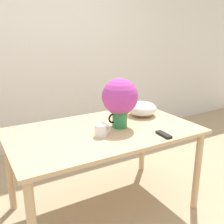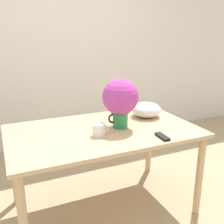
% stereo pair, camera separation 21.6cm
% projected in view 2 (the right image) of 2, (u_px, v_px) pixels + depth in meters
% --- Properties ---
extents(ground_plane, '(12.00, 12.00, 0.00)m').
position_uv_depth(ground_plane, '(121.00, 222.00, 2.22)').
color(ground_plane, tan).
extents(wall_back, '(8.00, 0.05, 2.60)m').
position_uv_depth(wall_back, '(60.00, 51.00, 3.49)').
color(wall_back, silver).
rests_on(wall_back, ground_plane).
extents(table, '(1.56, 0.93, 0.76)m').
position_uv_depth(table, '(103.00, 139.00, 2.21)').
color(table, tan).
rests_on(table, ground_plane).
extents(flower_vase, '(0.30, 0.30, 0.42)m').
position_uv_depth(flower_vase, '(120.00, 100.00, 2.17)').
color(flower_vase, '#2D844C').
rests_on(flower_vase, table).
extents(coffee_mug, '(0.14, 0.10, 0.10)m').
position_uv_depth(coffee_mug, '(99.00, 130.00, 2.04)').
color(coffee_mug, white).
rests_on(coffee_mug, table).
extents(white_bowl, '(0.28, 0.28, 0.14)m').
position_uv_depth(white_bowl, '(146.00, 110.00, 2.50)').
color(white_bowl, silver).
rests_on(white_bowl, table).
extents(remote_control, '(0.06, 0.16, 0.02)m').
position_uv_depth(remote_control, '(162.00, 137.00, 2.01)').
color(remote_control, black).
rests_on(remote_control, table).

